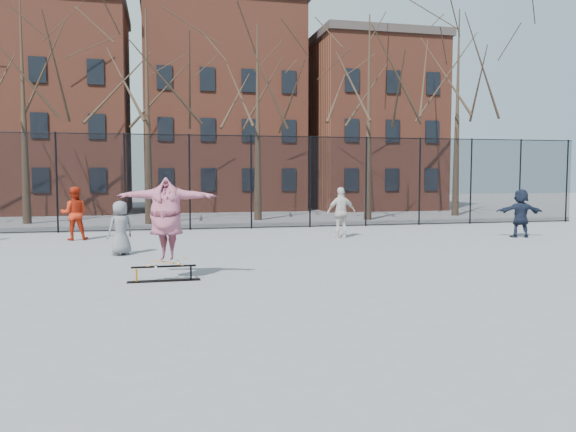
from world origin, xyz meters
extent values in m
plane|color=slate|center=(0.00, 0.00, 0.00)|extent=(100.00, 100.00, 0.00)
cube|color=black|center=(-2.55, 1.69, 0.01)|extent=(1.57, 0.24, 0.01)
cylinder|color=orange|center=(-3.13, 1.69, 0.16)|extent=(0.04, 0.04, 0.32)
cylinder|color=black|center=(-1.97, 1.69, 0.16)|extent=(0.04, 0.04, 0.32)
cylinder|color=black|center=(-2.55, 1.69, 0.32)|extent=(1.38, 0.04, 0.04)
imported|color=#563A91|center=(-2.48, 1.69, 1.33)|extent=(2.28, 1.11, 1.79)
imported|color=slate|center=(-3.73, 6.00, 0.79)|extent=(0.92, 0.84, 1.57)
imported|color=#B3260F|center=(-5.59, 10.24, 0.95)|extent=(0.96, 0.77, 1.89)
imported|color=beige|center=(3.87, 8.84, 0.93)|extent=(1.10, 0.49, 1.86)
imported|color=#192133|center=(10.37, 7.49, 0.90)|extent=(1.75, 0.95, 1.80)
cylinder|color=black|center=(-6.60, 13.00, 2.00)|extent=(0.07, 0.07, 4.00)
cylinder|color=black|center=(-4.00, 13.00, 2.00)|extent=(0.07, 0.07, 4.00)
cylinder|color=black|center=(-1.40, 13.00, 2.00)|extent=(0.07, 0.07, 4.00)
cylinder|color=black|center=(1.20, 13.00, 2.00)|extent=(0.07, 0.07, 4.00)
cylinder|color=black|center=(3.80, 13.00, 2.00)|extent=(0.07, 0.07, 4.00)
cylinder|color=black|center=(6.40, 13.00, 2.00)|extent=(0.07, 0.07, 4.00)
cylinder|color=black|center=(9.00, 13.00, 2.00)|extent=(0.07, 0.07, 4.00)
cylinder|color=black|center=(11.60, 13.00, 2.00)|extent=(0.07, 0.07, 4.00)
cylinder|color=black|center=(14.20, 13.00, 2.00)|extent=(0.07, 0.07, 4.00)
cylinder|color=black|center=(16.80, 13.00, 2.00)|extent=(0.07, 0.07, 4.00)
cube|color=black|center=(0.00, 13.00, 2.00)|extent=(34.00, 0.01, 4.00)
cylinder|color=black|center=(0.00, 13.00, 3.96)|extent=(34.00, 0.04, 0.04)
cone|color=black|center=(-8.50, 17.80, 2.31)|extent=(0.40, 0.40, 4.62)
cone|color=black|center=(-3.00, 16.50, 2.31)|extent=(0.40, 0.40, 4.62)
cone|color=black|center=(2.50, 17.80, 2.31)|extent=(0.40, 0.40, 4.62)
cone|color=black|center=(8.00, 16.50, 2.31)|extent=(0.40, 0.40, 4.62)
cone|color=black|center=(13.50, 17.80, 2.31)|extent=(0.40, 0.40, 4.62)
cube|color=brown|center=(-9.00, 26.00, 6.00)|extent=(9.00, 7.00, 12.00)
cube|color=brown|center=(1.50, 26.00, 6.50)|extent=(10.00, 7.00, 13.00)
cube|color=brown|center=(11.50, 26.00, 5.50)|extent=(8.00, 7.00, 11.00)
camera|label=1|loc=(-2.60, -10.73, 2.33)|focal=35.00mm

